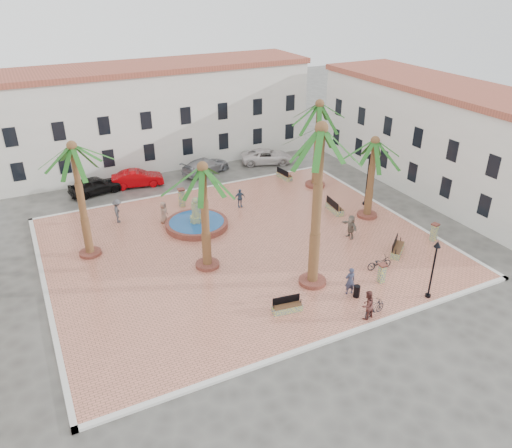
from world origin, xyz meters
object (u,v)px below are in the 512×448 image
object	(u,v)px
bollard_se	(382,273)
pedestrian_fountain_b	(240,198)
fountain	(197,223)
car_black	(95,185)
car_red	(137,178)
palm_e	(374,151)
bicycle_a	(379,263)
car_silver	(206,166)
bicycle_b	(375,308)
pedestrian_fountain_a	(164,212)
litter_bin	(357,291)
pedestrian_east	(351,227)
lamppost_e	(368,170)
palm_s	(321,146)
lamppost_s	(435,260)
cyclist_a	(350,281)
palm_sw	(203,180)
bollard_e	(434,232)
bench_ne	(284,176)
palm_ne	(319,115)
bench_se	(397,249)
bollard_n	(182,197)
bench_s	(287,308)
pedestrian_north	(118,211)
car_white	(267,156)
palm_nw	(74,159)
cyclist_b	(367,305)
bench_e	(334,208)

from	to	relation	value
bollard_se	pedestrian_fountain_b	bearing A→B (deg)	103.08
fountain	car_black	xyz separation A→B (m)	(-5.51, 10.11, 0.29)
car_red	palm_e	bearing A→B (deg)	-124.63
bicycle_a	car_silver	distance (m)	21.54
bicycle_b	pedestrian_fountain_a	xyz separation A→B (m)	(-7.04, 16.31, 0.36)
litter_bin	pedestrian_fountain_b	xyz separation A→B (m)	(-0.91, 14.39, 0.41)
pedestrian_east	lamppost_e	bearing A→B (deg)	132.01
bollard_se	pedestrian_fountain_a	xyz separation A→B (m)	(-9.53, 13.84, 0.19)
bollard_se	car_black	world-z (taller)	car_black
pedestrian_fountain_b	car_black	distance (m)	12.94
palm_e	palm_s	bearing A→B (deg)	-145.67
lamppost_s	cyclist_a	xyz separation A→B (m)	(-3.98, 2.35, -1.65)
palm_sw	bicycle_a	size ratio (longest dim) A/B	4.22
lamppost_s	cyclist_a	bearing A→B (deg)	149.46
bollard_e	lamppost_s	bearing A→B (deg)	-136.19
lamppost_s	car_black	world-z (taller)	lamppost_s
bench_ne	palm_ne	bearing A→B (deg)	-155.64
bicycle_a	litter_bin	bearing A→B (deg)	127.41
bollard_se	pedestrian_fountain_b	size ratio (longest dim) A/B	0.81
lamppost_e	bench_se	bearing A→B (deg)	-111.80
bollard_n	bench_s	bearing A→B (deg)	-87.49
bollard_n	cyclist_a	distance (m)	16.87
pedestrian_north	car_white	distance (m)	17.73
bench_ne	lamppost_s	bearing A→B (deg)	168.79
bench_se	cyclist_a	distance (m)	6.24
palm_nw	cyclist_a	bearing A→B (deg)	-41.73
car_black	pedestrian_fountain_a	bearing A→B (deg)	-165.88
palm_s	cyclist_b	size ratio (longest dim) A/B	5.81
palm_nw	pedestrian_fountain_a	bearing A→B (deg)	22.06
palm_ne	lamppost_s	bearing A→B (deg)	-100.41
palm_s	car_silver	world-z (taller)	palm_s
bollard_e	litter_bin	distance (m)	9.57
pedestrian_fountain_b	car_red	world-z (taller)	pedestrian_fountain_b
lamppost_s	pedestrian_fountain_a	world-z (taller)	lamppost_s
palm_nw	car_black	xyz separation A→B (m)	(2.37, 10.72, -6.20)
pedestrian_fountain_b	car_silver	bearing A→B (deg)	88.41
bollard_se	litter_bin	world-z (taller)	bollard_se
palm_s	cyclist_a	xyz separation A→B (m)	(1.35, -1.93, -7.89)
palm_sw	cyclist_b	distance (m)	11.89
lamppost_e	pedestrian_fountain_a	distance (m)	16.41
pedestrian_north	pedestrian_east	size ratio (longest dim) A/B	1.06
palm_ne	fountain	bearing A→B (deg)	-167.07
bench_se	litter_bin	world-z (taller)	bench_se
pedestrian_north	bicycle_b	bearing A→B (deg)	-136.31
bench_se	lamppost_e	world-z (taller)	lamppost_e
bollard_e	cyclist_a	world-z (taller)	cyclist_a
bench_e	cyclist_b	world-z (taller)	cyclist_b
palm_sw	palm_s	world-z (taller)	palm_s
pedestrian_fountain_a	palm_nw	bearing A→B (deg)	159.51
litter_bin	pedestrian_north	world-z (taller)	pedestrian_north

